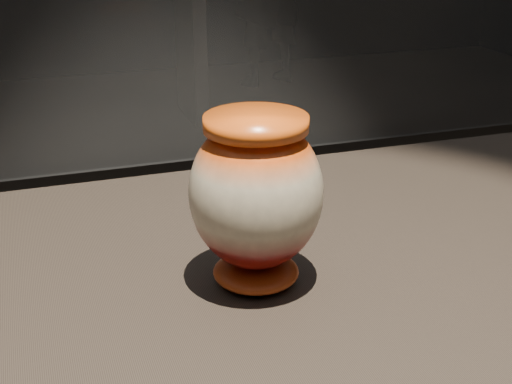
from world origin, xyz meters
TOP-DOWN VIEW (x-y plane):
  - main_vase at (0.12, 0.02)m, footprint 0.16×0.16m
  - back_shelf at (0.05, 3.63)m, footprint 2.00×0.60m

SIDE VIEW (x-z plane):
  - back_shelf at x=0.05m, z-range 0.19..1.09m
  - main_vase at x=0.12m, z-range 0.91..1.11m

